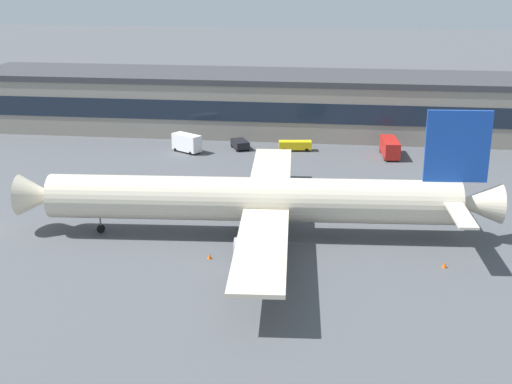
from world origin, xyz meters
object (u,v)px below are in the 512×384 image
object	(u,v)px
airliner	(259,199)
traffic_cone_2	(209,256)
fuel_truck	(390,147)
traffic_cone_3	(445,265)
follow_me_car	(450,154)
belt_loader	(296,145)
traffic_cone_1	(268,255)
traffic_cone_0	(275,266)
stair_truck	(186,142)
pushback_tractor	(240,144)

from	to	relation	value
airliner	traffic_cone_2	bearing A→B (deg)	-121.33
fuel_truck	traffic_cone_3	distance (m)	51.82
follow_me_car	fuel_truck	bearing A→B (deg)	174.05
belt_loader	traffic_cone_3	bearing A→B (deg)	-67.33
fuel_truck	traffic_cone_1	size ratio (longest dim) A/B	12.84
traffic_cone_0	traffic_cone_1	world-z (taller)	traffic_cone_0
traffic_cone_0	traffic_cone_2	xyz separation A→B (m)	(-8.49, 1.85, -0.00)
stair_truck	traffic_cone_0	bearing A→B (deg)	-66.61
follow_me_car	traffic_cone_2	world-z (taller)	follow_me_car
fuel_truck	traffic_cone_3	world-z (taller)	fuel_truck
belt_loader	traffic_cone_1	xyz separation A→B (m)	(0.46, -53.07, -0.82)
belt_loader	traffic_cone_1	bearing A→B (deg)	-89.50
follow_me_car	traffic_cone_2	distance (m)	62.91
traffic_cone_1	traffic_cone_3	world-z (taller)	traffic_cone_3
traffic_cone_2	traffic_cone_1	bearing A→B (deg)	10.78
traffic_cone_0	traffic_cone_1	distance (m)	3.44
traffic_cone_2	pushback_tractor	bearing A→B (deg)	94.38
belt_loader	stair_truck	xyz separation A→B (m)	(-21.18, -3.68, 0.83)
airliner	traffic_cone_0	xyz separation A→B (m)	(3.24, -10.48, -4.90)
pushback_tractor	fuel_truck	bearing A→B (deg)	-3.47
belt_loader	follow_me_car	bearing A→B (deg)	-5.93
stair_truck	traffic_cone_3	world-z (taller)	stair_truck
stair_truck	follow_me_car	size ratio (longest dim) A/B	1.37
stair_truck	traffic_cone_2	xyz separation A→B (m)	(14.27, -50.79, -1.62)
follow_me_car	pushback_tractor	bearing A→B (deg)	175.84
airliner	traffic_cone_3	xyz separation A→B (m)	(24.00, -7.67, -4.90)
belt_loader	traffic_cone_1	size ratio (longest dim) A/B	9.83
traffic_cone_0	traffic_cone_2	world-z (taller)	traffic_cone_0
pushback_tractor	traffic_cone_0	bearing A→B (deg)	-77.31
traffic_cone_0	traffic_cone_2	bearing A→B (deg)	167.70
airliner	fuel_truck	size ratio (longest dim) A/B	7.59
belt_loader	traffic_cone_0	distance (m)	56.35
airliner	stair_truck	bearing A→B (deg)	114.85
pushback_tractor	traffic_cone_3	bearing A→B (deg)	-57.96
fuel_truck	traffic_cone_1	bearing A→B (deg)	-109.02
fuel_truck	traffic_cone_0	bearing A→B (deg)	-106.88
stair_truck	traffic_cone_3	bearing A→B (deg)	-48.86
airliner	follow_me_car	size ratio (longest dim) A/B	14.11
fuel_truck	traffic_cone_1	world-z (taller)	fuel_truck
airliner	traffic_cone_3	size ratio (longest dim) A/B	90.18
pushback_tractor	traffic_cone_0	xyz separation A→B (m)	(12.66, -56.21, -0.69)
traffic_cone_1	follow_me_car	bearing A→B (deg)	60.02
stair_truck	follow_me_car	world-z (taller)	stair_truck
belt_loader	traffic_cone_0	xyz separation A→B (m)	(1.59, -56.32, -0.79)
follow_me_car	traffic_cone_0	size ratio (longest dim) A/B	6.45
belt_loader	traffic_cone_3	size ratio (longest dim) A/B	9.09
airliner	traffic_cone_1	bearing A→B (deg)	-73.74
airliner	traffic_cone_3	bearing A→B (deg)	-17.72
belt_loader	traffic_cone_2	world-z (taller)	belt_loader
traffic_cone_2	stair_truck	bearing A→B (deg)	105.70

